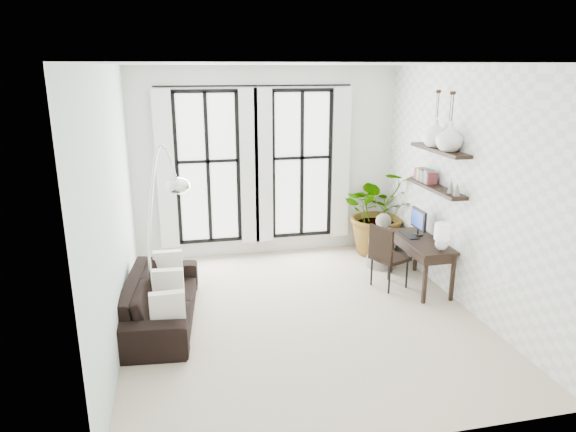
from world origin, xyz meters
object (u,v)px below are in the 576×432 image
object	(u,v)px
sofa	(161,299)
buddha	(382,244)
plant	(380,211)
arc_lamp	(163,204)
desk	(423,244)
desk_chair	(386,253)

from	to	relation	value
sofa	buddha	size ratio (longest dim) A/B	2.33
sofa	plant	bearing A→B (deg)	-58.21
sofa	arc_lamp	xyz separation A→B (m)	(0.11, 0.01, 1.25)
plant	arc_lamp	bearing A→B (deg)	-153.29
buddha	plant	bearing A→B (deg)	73.33
plant	desk	xyz separation A→B (m)	(0.05, -1.57, -0.07)
sofa	arc_lamp	world-z (taller)	arc_lamp
sofa	desk	xyz separation A→B (m)	(3.75, 0.25, 0.38)
desk_chair	arc_lamp	size ratio (longest dim) A/B	0.42
buddha	sofa	bearing A→B (deg)	-161.38
plant	buddha	world-z (taller)	plant
sofa	desk_chair	world-z (taller)	desk_chair
sofa	buddha	distance (m)	3.71
desk_chair	arc_lamp	distance (m)	3.28
desk_chair	buddha	xyz separation A→B (m)	(0.29, 0.83, -0.17)
arc_lamp	buddha	distance (m)	3.78
sofa	arc_lamp	distance (m)	1.26
desk_chair	buddha	size ratio (longest dim) A/B	1.07
sofa	arc_lamp	size ratio (longest dim) A/B	0.92
plant	arc_lamp	world-z (taller)	arc_lamp
arc_lamp	desk	bearing A→B (deg)	3.74
sofa	buddha	bearing A→B (deg)	-65.68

